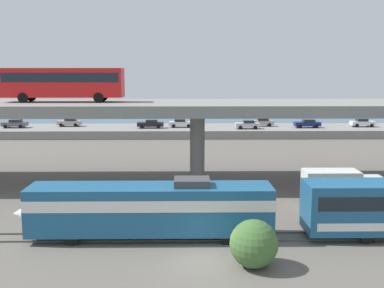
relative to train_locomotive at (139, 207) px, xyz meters
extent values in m
plane|color=#605B54|center=(4.42, -4.00, -2.19)|extent=(260.00, 260.00, 0.00)
cube|color=#59544C|center=(4.42, -0.74, -2.13)|extent=(110.00, 0.12, 0.12)
cube|color=#59544C|center=(4.42, 0.74, -2.13)|extent=(110.00, 0.12, 0.12)
cube|color=#1E5984|center=(0.83, 0.00, -0.11)|extent=(16.52, 3.00, 3.20)
cube|color=white|center=(0.83, 0.00, 0.47)|extent=(16.52, 3.04, 0.77)
cone|color=white|center=(-7.43, 0.00, -0.43)|extent=(2.25, 2.85, 2.85)
cube|color=black|center=(-5.74, 0.00, 0.79)|extent=(2.25, 2.70, 1.02)
cube|color=#3F3F42|center=(3.64, 0.00, 1.74)|extent=(2.40, 1.80, 0.50)
cylinder|color=black|center=(-4.33, -1.35, -1.71)|extent=(0.96, 0.18, 0.96)
cylinder|color=black|center=(-4.33, 1.35, -1.71)|extent=(0.96, 0.18, 0.96)
cylinder|color=black|center=(5.99, -1.35, -1.71)|extent=(0.96, 0.18, 0.96)
cylinder|color=black|center=(5.99, 1.35, -1.71)|extent=(0.96, 0.18, 0.96)
cylinder|color=black|center=(15.25, -1.35, -1.73)|extent=(0.92, 0.18, 0.92)
cylinder|color=black|center=(15.25, 1.35, -1.73)|extent=(0.92, 0.18, 0.92)
cube|color=gray|center=(4.42, 16.00, 5.51)|extent=(96.00, 11.13, 1.11)
cylinder|color=gray|center=(4.42, 16.00, 1.38)|extent=(1.50, 1.50, 7.14)
cube|color=red|center=(-9.11, 16.41, 8.01)|extent=(12.00, 2.55, 2.90)
cube|color=black|center=(-9.11, 16.41, 8.53)|extent=(11.52, 2.59, 0.93)
cube|color=black|center=(-3.16, 16.41, 8.36)|extent=(0.08, 2.30, 1.74)
cylinder|color=black|center=(-5.39, 17.62, 6.56)|extent=(1.00, 0.26, 1.00)
cylinder|color=black|center=(-5.39, 15.20, 6.56)|extent=(1.00, 0.26, 1.00)
cylinder|color=black|center=(-12.83, 17.62, 6.56)|extent=(1.00, 0.26, 1.00)
cylinder|color=black|center=(-12.83, 15.20, 6.56)|extent=(1.00, 0.26, 1.00)
cube|color=silver|center=(19.07, 7.49, -0.75)|extent=(2.00, 2.30, 2.00)
cube|color=silver|center=(15.57, 7.49, -0.45)|extent=(4.60, 2.30, 2.60)
cylinder|color=black|center=(18.77, 8.58, -1.75)|extent=(0.88, 0.28, 0.88)
cylinder|color=black|center=(18.77, 6.40, -1.75)|extent=(0.88, 0.28, 0.88)
cylinder|color=black|center=(14.56, 8.58, -1.75)|extent=(0.88, 0.28, 0.88)
cylinder|color=black|center=(14.56, 6.40, -1.75)|extent=(0.88, 0.28, 0.88)
cube|color=gray|center=(4.42, 51.00, -1.48)|extent=(76.43, 11.52, 1.43)
cube|color=#9E998C|center=(-17.90, 52.35, -0.09)|extent=(4.18, 1.83, 0.70)
cube|color=#1E232B|center=(-17.70, 52.35, 0.50)|extent=(1.84, 1.61, 0.48)
cylinder|color=black|center=(-19.20, 51.48, -0.44)|extent=(0.64, 0.20, 0.64)
cylinder|color=black|center=(-19.20, 53.22, -0.44)|extent=(0.64, 0.20, 0.64)
cylinder|color=black|center=(-16.61, 51.48, -0.44)|extent=(0.64, 0.20, 0.64)
cylinder|color=black|center=(-16.61, 53.22, -0.44)|extent=(0.64, 0.20, 0.64)
cube|color=#515459|center=(-27.08, 50.36, -0.09)|extent=(4.27, 1.89, 0.70)
cube|color=#1E232B|center=(-26.86, 50.36, 0.50)|extent=(1.88, 1.66, 0.48)
cylinder|color=black|center=(-28.40, 49.46, -0.44)|extent=(0.64, 0.20, 0.64)
cylinder|color=black|center=(-28.40, 51.26, -0.44)|extent=(0.64, 0.20, 0.64)
cylinder|color=black|center=(-25.75, 49.46, -0.44)|extent=(0.64, 0.20, 0.64)
cylinder|color=black|center=(-25.75, 51.26, -0.44)|extent=(0.64, 0.20, 0.64)
cube|color=navy|center=(24.76, 49.73, -0.09)|extent=(4.56, 1.76, 0.70)
cube|color=#1E232B|center=(24.99, 49.73, 0.50)|extent=(2.01, 1.55, 0.48)
cylinder|color=black|center=(23.34, 48.90, -0.44)|extent=(0.64, 0.20, 0.64)
cylinder|color=black|center=(23.34, 50.57, -0.44)|extent=(0.64, 0.20, 0.64)
cylinder|color=black|center=(26.17, 48.90, -0.44)|extent=(0.64, 0.20, 0.64)
cylinder|color=black|center=(26.17, 50.57, -0.44)|extent=(0.64, 0.20, 0.64)
cube|color=#9E998C|center=(17.04, 52.11, -0.09)|extent=(4.27, 1.73, 0.70)
cube|color=#1E232B|center=(17.26, 52.11, 0.50)|extent=(1.88, 1.53, 0.48)
cylinder|color=black|center=(15.72, 51.29, -0.44)|extent=(0.64, 0.20, 0.64)
cylinder|color=black|center=(15.72, 52.94, -0.44)|extent=(0.64, 0.20, 0.64)
cylinder|color=black|center=(18.37, 51.29, -0.44)|extent=(0.64, 0.20, 0.64)
cylinder|color=black|center=(18.37, 52.94, -0.44)|extent=(0.64, 0.20, 0.64)
cube|color=silver|center=(35.11, 50.89, -0.09)|extent=(4.25, 1.78, 0.70)
cube|color=#1E232B|center=(34.89, 50.89, 0.50)|extent=(1.87, 1.56, 0.48)
cylinder|color=black|center=(36.42, 51.73, -0.44)|extent=(0.64, 0.20, 0.64)
cylinder|color=black|center=(36.42, 50.05, -0.44)|extent=(0.64, 0.20, 0.64)
cylinder|color=black|center=(33.79, 51.73, -0.44)|extent=(0.64, 0.20, 0.64)
cylinder|color=black|center=(33.79, 50.05, -0.44)|extent=(0.64, 0.20, 0.64)
cube|color=#B7B7BC|center=(13.94, 48.36, -0.09)|extent=(4.14, 1.86, 0.70)
cube|color=#1E232B|center=(14.15, 48.36, 0.50)|extent=(1.82, 1.64, 0.48)
cylinder|color=black|center=(12.66, 47.48, -0.44)|extent=(0.64, 0.20, 0.64)
cylinder|color=black|center=(12.66, 49.24, -0.44)|extent=(0.64, 0.20, 0.64)
cylinder|color=black|center=(15.23, 47.48, -0.44)|extent=(0.64, 0.20, 0.64)
cylinder|color=black|center=(15.23, 49.24, -0.44)|extent=(0.64, 0.20, 0.64)
cube|color=silver|center=(2.41, 50.67, -0.09)|extent=(4.28, 1.85, 0.70)
cube|color=#1E232B|center=(2.20, 50.67, 0.50)|extent=(1.89, 1.63, 0.48)
cylinder|color=black|center=(3.74, 51.54, -0.44)|extent=(0.64, 0.20, 0.64)
cylinder|color=black|center=(3.74, 49.79, -0.44)|extent=(0.64, 0.20, 0.64)
cylinder|color=black|center=(1.08, 51.54, -0.44)|extent=(0.64, 0.20, 0.64)
cylinder|color=black|center=(1.08, 49.79, -0.44)|extent=(0.64, 0.20, 0.64)
cube|color=black|center=(-2.98, 49.64, -0.09)|extent=(4.57, 1.88, 0.70)
cube|color=#1E232B|center=(-2.76, 49.64, 0.50)|extent=(2.01, 1.65, 0.48)
cylinder|color=black|center=(-4.40, 48.74, -0.44)|extent=(0.64, 0.20, 0.64)
cylinder|color=black|center=(-4.40, 50.53, -0.44)|extent=(0.64, 0.20, 0.64)
cylinder|color=black|center=(-1.57, 48.74, -0.44)|extent=(0.64, 0.20, 0.64)
cylinder|color=black|center=(-1.57, 50.53, -0.44)|extent=(0.64, 0.20, 0.64)
cube|color=#385B7A|center=(4.42, 74.00, -2.19)|extent=(140.00, 36.00, 0.01)
sphere|color=#406832|center=(7.18, -4.81, -0.77)|extent=(2.85, 2.85, 2.85)
camera|label=1|loc=(3.24, -29.90, 9.17)|focal=42.49mm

